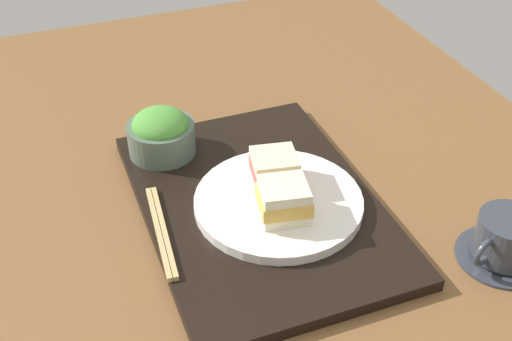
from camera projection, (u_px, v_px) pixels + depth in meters
The scene contains 8 objects.
ground_plane at pixel (275, 199), 100.52cm from camera, with size 140.00×100.00×3.00cm, color brown.
serving_tray at pixel (259, 205), 95.64cm from camera, with size 45.93×32.14×1.83cm, color black.
sandwich_plate at pixel (278, 202), 93.60cm from camera, with size 23.91×23.91×1.46cm, color white.
sandwich_near at pixel (274, 169), 94.55cm from camera, with size 7.30×7.34×4.84cm.
sandwich_far at pixel (284, 200), 88.77cm from camera, with size 7.44×7.79×5.13cm.
salad_bowl at pixel (161, 133), 102.66cm from camera, with size 10.52×10.52×7.46cm.
chopsticks_pair at pixel (161, 231), 89.32cm from camera, with size 18.70×3.16×0.70cm.
coffee_cup at pixel (505, 240), 86.40cm from camera, with size 12.14×12.66×6.75cm.
Camera 1 is at (71.63, -30.45, 62.32)cm, focal length 46.52 mm.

